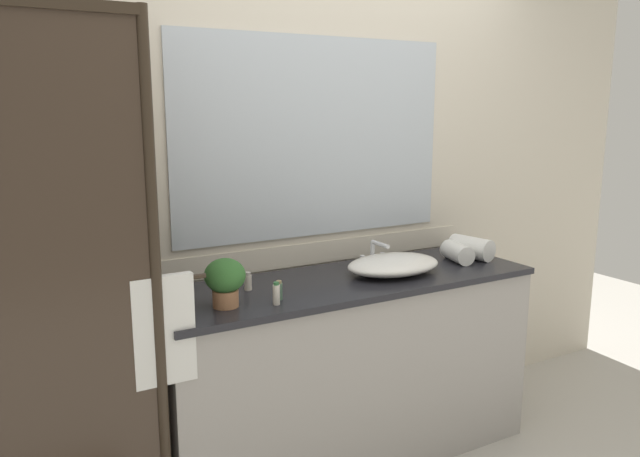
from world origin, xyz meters
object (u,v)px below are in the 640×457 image
at_px(rolled_towel_middle, 457,252).
at_px(sink_basin, 393,265).
at_px(faucet, 374,257).
at_px(amenity_bottle_conditioner, 248,282).
at_px(rolled_towel_near_edge, 471,248).
at_px(amenity_bottle_body_wash, 276,294).
at_px(amenity_bottle_shampoo, 279,291).
at_px(potted_plant, 225,279).

bearing_deg(rolled_towel_middle, sink_basin, -176.63).
xyz_separation_m(sink_basin, faucet, (0.00, 0.16, 0.00)).
xyz_separation_m(amenity_bottle_conditioner, rolled_towel_near_edge, (1.23, -0.05, 0.02)).
distance_m(amenity_bottle_body_wash, rolled_towel_near_edge, 1.23).
bearing_deg(sink_basin, amenity_bottle_conditioner, 172.59).
distance_m(sink_basin, amenity_bottle_shampoo, 0.65).
distance_m(faucet, rolled_towel_near_edge, 0.54).
bearing_deg(sink_basin, potted_plant, -175.13).
bearing_deg(potted_plant, amenity_bottle_conditioner, 45.07).
relative_size(sink_basin, amenity_bottle_shampoo, 5.90).
bearing_deg(rolled_towel_middle, amenity_bottle_shampoo, -173.58).
bearing_deg(sink_basin, amenity_bottle_shampoo, -171.62).
distance_m(amenity_bottle_shampoo, rolled_towel_middle, 1.07).
xyz_separation_m(sink_basin, rolled_towel_middle, (0.42, 0.02, 0.00)).
bearing_deg(amenity_bottle_body_wash, sink_basin, 12.24).
relative_size(rolled_towel_near_edge, rolled_towel_middle, 1.14).
xyz_separation_m(potted_plant, rolled_towel_near_edge, (1.40, 0.12, -0.05)).
height_order(amenity_bottle_shampoo, rolled_towel_near_edge, rolled_towel_near_edge).
bearing_deg(amenity_bottle_shampoo, sink_basin, 8.38).
height_order(faucet, potted_plant, potted_plant).
height_order(faucet, rolled_towel_near_edge, faucet).
height_order(amenity_bottle_body_wash, rolled_towel_near_edge, rolled_towel_near_edge).
distance_m(potted_plant, amenity_bottle_body_wash, 0.21).
distance_m(faucet, amenity_bottle_conditioner, 0.71).
bearing_deg(sink_basin, amenity_bottle_body_wash, -167.76).
distance_m(faucet, potted_plant, 0.91).
bearing_deg(amenity_bottle_body_wash, amenity_bottle_shampoo, 54.96).
height_order(sink_basin, faucet, faucet).
bearing_deg(rolled_towel_near_edge, faucet, 166.86).
relative_size(sink_basin, potted_plant, 2.41).
bearing_deg(amenity_bottle_shampoo, potted_plant, 174.63).
height_order(potted_plant, amenity_bottle_body_wash, potted_plant).
height_order(amenity_bottle_body_wash, rolled_towel_middle, rolled_towel_middle).
relative_size(amenity_bottle_conditioner, amenity_bottle_shampoo, 0.99).
bearing_deg(amenity_bottle_shampoo, amenity_bottle_body_wash, -125.04).
bearing_deg(rolled_towel_near_edge, amenity_bottle_body_wash, -171.12).
bearing_deg(amenity_bottle_conditioner, rolled_towel_middle, -3.42).
relative_size(amenity_bottle_conditioner, rolled_towel_middle, 0.40).
xyz_separation_m(amenity_bottle_shampoo, rolled_towel_middle, (1.06, 0.12, 0.01)).
height_order(amenity_bottle_conditioner, rolled_towel_near_edge, rolled_towel_near_edge).
xyz_separation_m(amenity_bottle_body_wash, amenity_bottle_shampoo, (0.04, 0.05, -0.01)).
xyz_separation_m(potted_plant, rolled_towel_middle, (1.29, 0.10, -0.06)).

